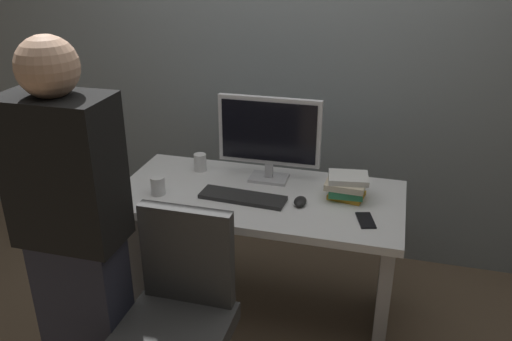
# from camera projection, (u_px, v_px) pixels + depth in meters

# --- Properties ---
(ground_plane) EXTENTS (9.00, 9.00, 0.00)m
(ground_plane) POSITION_uv_depth(u_px,v_px,m) (258.00, 310.00, 3.00)
(ground_plane) COLOR brown
(wall_back) EXTENTS (6.40, 0.10, 3.00)m
(wall_back) POSITION_uv_depth(u_px,v_px,m) (295.00, 17.00, 3.10)
(wall_back) COLOR gray
(wall_back) RESTS_ON ground
(desk) EXTENTS (1.45, 0.71, 0.74)m
(desk) POSITION_uv_depth(u_px,v_px,m) (258.00, 232.00, 2.79)
(desk) COLOR white
(desk) RESTS_ON ground
(office_chair) EXTENTS (0.52, 0.52, 0.94)m
(office_chair) POSITION_uv_depth(u_px,v_px,m) (179.00, 331.00, 2.21)
(office_chair) COLOR black
(office_chair) RESTS_ON ground
(person_at_desk) EXTENTS (0.40, 0.24, 1.64)m
(person_at_desk) POSITION_uv_depth(u_px,v_px,m) (75.00, 241.00, 2.09)
(person_at_desk) COLOR #262838
(person_at_desk) RESTS_ON ground
(monitor) EXTENTS (0.54, 0.14, 0.46)m
(monitor) POSITION_uv_depth(u_px,v_px,m) (269.00, 135.00, 2.75)
(monitor) COLOR silver
(monitor) RESTS_ON desk
(keyboard) EXTENTS (0.44, 0.15, 0.02)m
(keyboard) POSITION_uv_depth(u_px,v_px,m) (243.00, 197.00, 2.64)
(keyboard) COLOR #262626
(keyboard) RESTS_ON desk
(mouse) EXTENTS (0.06, 0.10, 0.03)m
(mouse) POSITION_uv_depth(u_px,v_px,m) (300.00, 201.00, 2.58)
(mouse) COLOR black
(mouse) RESTS_ON desk
(cup_near_keyboard) EXTENTS (0.07, 0.07, 0.09)m
(cup_near_keyboard) POSITION_uv_depth(u_px,v_px,m) (158.00, 186.00, 2.67)
(cup_near_keyboard) COLOR silver
(cup_near_keyboard) RESTS_ON desk
(cup_by_monitor) EXTENTS (0.07, 0.07, 0.10)m
(cup_by_monitor) POSITION_uv_depth(u_px,v_px,m) (200.00, 162.00, 2.94)
(cup_by_monitor) COLOR silver
(cup_by_monitor) RESTS_ON desk
(book_stack) EXTENTS (0.22, 0.18, 0.12)m
(book_stack) POSITION_uv_depth(u_px,v_px,m) (347.00, 186.00, 2.62)
(book_stack) COLOR gold
(book_stack) RESTS_ON desk
(cell_phone) EXTENTS (0.11, 0.16, 0.01)m
(cell_phone) POSITION_uv_depth(u_px,v_px,m) (366.00, 220.00, 2.44)
(cell_phone) COLOR black
(cell_phone) RESTS_ON desk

